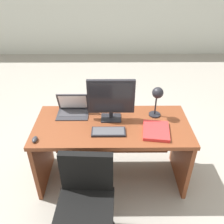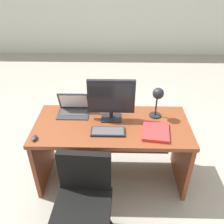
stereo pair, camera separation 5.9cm
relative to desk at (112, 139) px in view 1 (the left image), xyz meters
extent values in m
plane|color=gray|center=(0.00, 1.46, -0.53)|extent=(12.00, 12.00, 0.00)
cube|color=brown|center=(0.00, -0.04, 0.20)|extent=(1.52, 0.69, 0.04)
cube|color=brown|center=(-0.74, -0.04, -0.17)|extent=(0.04, 0.61, 0.70)
cube|color=brown|center=(0.74, -0.04, -0.17)|extent=(0.04, 0.61, 0.70)
cube|color=brown|center=(0.00, 0.21, -0.14)|extent=(1.34, 0.02, 0.49)
cube|color=black|center=(-0.01, 0.06, 0.22)|extent=(0.20, 0.16, 0.01)
cube|color=black|center=(-0.01, 0.07, 0.26)|extent=(0.04, 0.02, 0.07)
cube|color=black|center=(-0.01, 0.06, 0.47)|extent=(0.45, 0.04, 0.35)
cube|color=black|center=(-0.01, 0.04, 0.47)|extent=(0.41, 0.00, 0.31)
cube|color=#2D2D33|center=(-0.40, 0.13, 0.22)|extent=(0.32, 0.23, 0.01)
cube|color=#38383D|center=(-0.40, 0.15, 0.23)|extent=(0.27, 0.13, 0.00)
cube|color=#2D2D33|center=(-0.40, 0.21, 0.33)|extent=(0.32, 0.09, 0.21)
cube|color=white|center=(-0.40, 0.20, 0.33)|extent=(0.28, 0.07, 0.17)
cube|color=black|center=(-0.03, -0.18, 0.23)|extent=(0.31, 0.14, 0.02)
cube|color=#47474C|center=(-0.03, -0.18, 0.24)|extent=(0.29, 0.12, 0.00)
ellipsoid|color=#2D2D33|center=(-0.68, -0.29, 0.23)|extent=(0.05, 0.08, 0.04)
cylinder|color=black|center=(0.44, 0.11, 0.22)|extent=(0.12, 0.12, 0.01)
cylinder|color=black|center=(0.44, 0.11, 0.34)|extent=(0.02, 0.02, 0.22)
sphere|color=black|center=(0.44, 0.08, 0.49)|extent=(0.11, 0.11, 0.11)
cube|color=red|center=(0.41, -0.17, 0.23)|extent=(0.28, 0.32, 0.03)
cube|color=black|center=(-0.22, -0.77, -0.13)|extent=(0.48, 0.48, 0.08)
cube|color=black|center=(-0.21, -0.55, 0.11)|extent=(0.44, 0.08, 0.39)
camera|label=1|loc=(-0.01, -1.93, 1.58)|focal=38.33mm
camera|label=2|loc=(0.04, -1.93, 1.58)|focal=38.33mm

